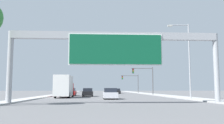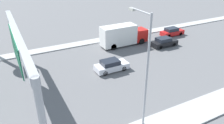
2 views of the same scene
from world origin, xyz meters
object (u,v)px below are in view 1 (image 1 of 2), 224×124
object	(u,v)px
car_near_right	(71,92)
car_mid_center	(117,91)
truck_box_primary	(64,87)
traffic_light_mid_block	(132,80)
car_mid_left	(88,93)
street_lamp_right	(187,55)
sign_gantry	(116,47)
car_far_left	(110,94)
traffic_light_near_intersection	(146,76)

from	to	relation	value
car_near_right	car_mid_center	world-z (taller)	car_near_right
truck_box_primary	traffic_light_mid_block	world-z (taller)	traffic_light_mid_block
car_mid_left	car_near_right	world-z (taller)	car_near_right
traffic_light_mid_block	street_lamp_right	bearing A→B (deg)	-87.86
traffic_light_mid_block	truck_box_primary	bearing A→B (deg)	-114.54
truck_box_primary	sign_gantry	bearing A→B (deg)	-66.69
car_mid_center	car_far_left	bearing A→B (deg)	-95.89
car_mid_left	truck_box_primary	size ratio (longest dim) A/B	0.55
car_far_left	car_mid_center	xyz separation A→B (m)	(3.50, 33.95, -0.03)
car_far_left	traffic_light_mid_block	bearing A→B (deg)	77.94
sign_gantry	car_mid_center	xyz separation A→B (m)	(3.50, 44.46, -4.77)
car_near_right	street_lamp_right	distance (m)	25.76
sign_gantry	car_near_right	xyz separation A→B (m)	(-7.00, 26.91, -4.74)
car_mid_left	traffic_light_mid_block	xyz separation A→B (m)	(11.96, 28.01, 3.10)
sign_gantry	car_far_left	distance (m)	11.53
car_near_right	traffic_light_mid_block	world-z (taller)	traffic_light_mid_block
car_far_left	traffic_light_mid_block	world-z (taller)	traffic_light_mid_block
car_near_right	traffic_light_mid_block	xyz separation A→B (m)	(15.46, 23.20, 3.10)
car_near_right	traffic_light_mid_block	size ratio (longest dim) A/B	0.82
car_mid_center	traffic_light_near_intersection	distance (m)	15.66
car_mid_left	traffic_light_mid_block	bearing A→B (deg)	66.88
sign_gantry	car_mid_left	xyz separation A→B (m)	(-3.50, 22.10, -4.74)
traffic_light_near_intersection	street_lamp_right	bearing A→B (deg)	-86.58
sign_gantry	traffic_light_near_intersection	size ratio (longest dim) A/B	3.34
street_lamp_right	sign_gantry	bearing A→B (deg)	-140.45
sign_gantry	car_far_left	world-z (taller)	sign_gantry
car_mid_left	traffic_light_mid_block	world-z (taller)	traffic_light_mid_block
sign_gantry	street_lamp_right	xyz separation A→B (m)	(10.02, 8.28, 0.40)
car_near_right	street_lamp_right	bearing A→B (deg)	-47.59
truck_box_primary	street_lamp_right	size ratio (longest dim) A/B	0.81
car_far_left	traffic_light_near_intersection	distance (m)	21.72
traffic_light_near_intersection	street_lamp_right	size ratio (longest dim) A/B	0.61
truck_box_primary	traffic_light_mid_block	xyz separation A→B (m)	(15.46, 33.86, 2.07)
car_near_right	traffic_light_near_intersection	distance (m)	16.41
car_mid_left	traffic_light_near_intersection	xyz separation A→B (m)	(12.22, 8.01, 3.45)
truck_box_primary	traffic_light_near_intersection	bearing A→B (deg)	41.41
truck_box_primary	car_near_right	bearing A→B (deg)	90.00
car_mid_left	traffic_light_near_intersection	size ratio (longest dim) A/B	0.72
car_mid_left	car_far_left	size ratio (longest dim) A/B	1.01
sign_gantry	street_lamp_right	distance (m)	13.00
car_far_left	car_mid_center	distance (m)	34.13
sign_gantry	truck_box_primary	size ratio (longest dim) A/B	2.52
car_mid_left	street_lamp_right	world-z (taller)	street_lamp_right
car_far_left	street_lamp_right	world-z (taller)	street_lamp_right
car_near_right	street_lamp_right	xyz separation A→B (m)	(17.02, -18.63, 5.14)
car_near_right	car_mid_center	size ratio (longest dim) A/B	0.94
car_mid_center	traffic_light_near_intersection	world-z (taller)	traffic_light_near_intersection
street_lamp_right	truck_box_primary	bearing A→B (deg)	154.90
sign_gantry	car_far_left	size ratio (longest dim) A/B	4.67
car_far_left	car_mid_center	size ratio (longest dim) A/B	0.91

